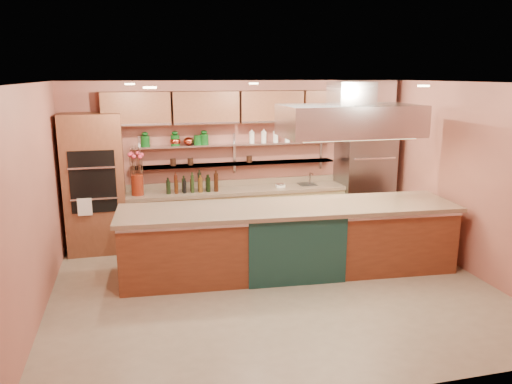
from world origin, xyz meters
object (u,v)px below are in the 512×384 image
object	(u,v)px
copper_kettle	(188,141)
kitchen_scale	(280,185)
green_canister	(198,140)
refrigerator	(364,176)
flower_vase	(137,185)
island	(289,239)

from	to	relation	value
copper_kettle	kitchen_scale	bearing A→B (deg)	-7.86
green_canister	refrigerator	bearing A→B (deg)	-4.29
kitchen_scale	green_canister	bearing A→B (deg)	-178.29
refrigerator	flower_vase	xyz separation A→B (m)	(-4.12, 0.01, 0.06)
copper_kettle	flower_vase	bearing A→B (deg)	-166.23
refrigerator	copper_kettle	xyz separation A→B (m)	(-3.22, 0.23, 0.73)
island	copper_kettle	distance (m)	2.56
refrigerator	flower_vase	bearing A→B (deg)	179.86
copper_kettle	green_canister	size ratio (longest dim) A/B	1.04
flower_vase	kitchen_scale	size ratio (longest dim) A/B	2.32
island	kitchen_scale	world-z (taller)	island
refrigerator	green_canister	distance (m)	3.16
flower_vase	kitchen_scale	distance (m)	2.50
green_canister	flower_vase	bearing A→B (deg)	-168.24
island	green_canister	world-z (taller)	green_canister
flower_vase	kitchen_scale	xyz separation A→B (m)	(2.49, 0.00, -0.13)
flower_vase	copper_kettle	distance (m)	1.15
refrigerator	green_canister	bearing A→B (deg)	175.71
refrigerator	island	bearing A→B (deg)	-140.78
refrigerator	copper_kettle	size ratio (longest dim) A/B	12.27
refrigerator	green_canister	world-z (taller)	refrigerator
refrigerator	island	size ratio (longest dim) A/B	0.43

